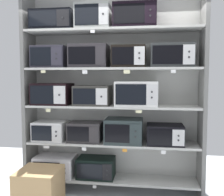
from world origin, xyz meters
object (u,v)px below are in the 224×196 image
object	(u,v)px
microwave_9	(50,57)
microwave_12	(172,56)
microwave_3	(86,132)
microwave_8	(137,94)
shipping_carton	(39,189)
microwave_6	(53,94)
microwave_13	(53,21)
microwave_14	(94,18)
microwave_15	(135,16)
microwave_5	(165,134)
microwave_0	(55,165)
microwave_11	(129,57)
microwave_4	(124,131)
microwave_1	(96,167)
microwave_2	(51,131)
microwave_7	(93,95)
microwave_10	(89,56)

from	to	relation	value
microwave_9	microwave_12	world-z (taller)	microwave_12
microwave_3	microwave_8	size ratio (longest dim) A/B	0.81
microwave_3	shipping_carton	bearing A→B (deg)	-127.76
microwave_6	microwave_13	world-z (taller)	microwave_13
microwave_14	microwave_15	world-z (taller)	microwave_14
microwave_5	microwave_14	distance (m)	1.84
microwave_0	microwave_11	xyz separation A→B (m)	(1.05, -0.00, 1.54)
microwave_0	microwave_15	distance (m)	2.35
microwave_4	shipping_carton	world-z (taller)	microwave_4
microwave_15	shipping_carton	distance (m)	2.50
microwave_12	microwave_1	bearing A→B (deg)	180.00
microwave_14	microwave_2	bearing A→B (deg)	179.99
microwave_15	microwave_7	bearing A→B (deg)	180.00
microwave_1	microwave_8	xyz separation A→B (m)	(0.56, -0.00, 1.04)
microwave_4	microwave_5	bearing A→B (deg)	-0.02
microwave_8	microwave_12	world-z (taller)	microwave_12
microwave_5	microwave_15	distance (m)	1.61
microwave_8	microwave_11	world-z (taller)	microwave_11
microwave_0	microwave_8	size ratio (longest dim) A/B	1.00
microwave_0	microwave_6	world-z (taller)	microwave_6
microwave_10	shipping_carton	world-z (taller)	microwave_10
microwave_15	microwave_3	bearing A→B (deg)	179.99
microwave_7	microwave_0	bearing A→B (deg)	179.99
microwave_5	microwave_8	bearing A→B (deg)	-179.97
shipping_carton	microwave_12	bearing A→B (deg)	19.58
microwave_3	microwave_14	world-z (taller)	microwave_14
microwave_2	microwave_9	bearing A→B (deg)	-0.55
microwave_5	microwave_7	size ratio (longest dim) A/B	1.00
microwave_4	microwave_10	world-z (taller)	microwave_10
microwave_7	shipping_carton	bearing A→B (deg)	-133.94
microwave_5	microwave_1	bearing A→B (deg)	180.00
microwave_12	microwave_14	world-z (taller)	microwave_14
microwave_1	microwave_8	size ratio (longest dim) A/B	0.91
microwave_5	microwave_6	distance (m)	1.65
microwave_11	microwave_14	world-z (taller)	microwave_14
microwave_10	microwave_11	xyz separation A→B (m)	(0.54, -0.00, -0.01)
microwave_8	microwave_6	bearing A→B (deg)	180.00
microwave_0	microwave_8	world-z (taller)	microwave_8
microwave_6	microwave_1	bearing A→B (deg)	0.02
microwave_0	microwave_15	world-z (taller)	microwave_15
shipping_carton	microwave_3	bearing A→B (deg)	52.24
microwave_9	microwave_11	world-z (taller)	microwave_9
microwave_0	microwave_14	xyz separation A→B (m)	(0.57, -0.00, 2.06)
microwave_7	microwave_11	bearing A→B (deg)	-0.00
microwave_6	microwave_5	bearing A→B (deg)	0.01
microwave_9	microwave_14	distance (m)	0.81
microwave_11	microwave_8	bearing A→B (deg)	-0.11
microwave_0	microwave_13	distance (m)	2.03
microwave_1	microwave_12	size ratio (longest dim) A/B	0.94
microwave_8	microwave_11	distance (m)	0.50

